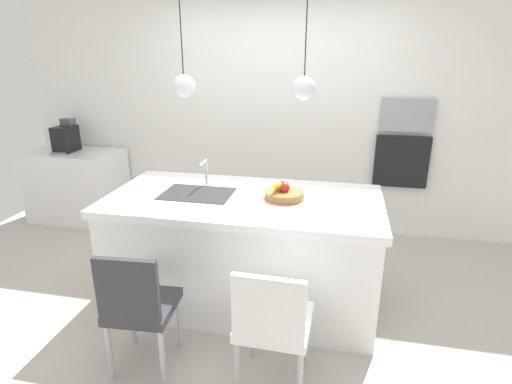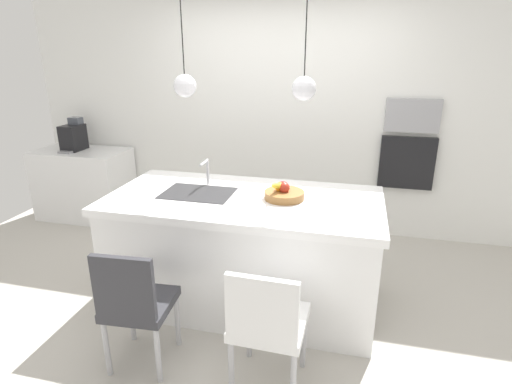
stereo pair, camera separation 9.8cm
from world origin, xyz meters
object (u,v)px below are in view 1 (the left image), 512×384
Objects in this scene: chair_middle at (273,322)px; microwave at (407,115)px; chair_near at (138,305)px; coffee_machine at (66,138)px; oven at (401,161)px; fruit_bowl at (284,193)px.

microwave is at bearing 68.91° from chair_middle.
chair_near reaches higher than chair_middle.
coffee_machine is 0.43× the size of chair_near.
oven is at bearing 4.44° from coffee_machine.
coffee_machine is 3.03m from chair_near.
coffee_machine is 3.65m from chair_middle.
microwave is 2.82m from chair_middle.
fruit_bowl is at bearing -124.36° from oven.
oven is (0.00, 0.00, -0.50)m from microwave.
microwave is at bearing 55.64° from fruit_bowl.
chair_middle is (0.09, -0.97, -0.46)m from fruit_bowl.
microwave reaches higher than chair_middle.
oven reaches higher than chair_near.
oven is 2.71m from chair_middle.
fruit_bowl is 0.57× the size of microwave.
oven is at bearing 0.00° from microwave.
microwave is at bearing 0.00° from oven.
fruit_bowl is 0.55× the size of oven.
microwave is 0.61× the size of chair_near.
chair_near is 0.85m from chair_middle.
chair_middle is (0.85, -0.00, 0.01)m from chair_near.
coffee_machine is 3.84m from oven.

